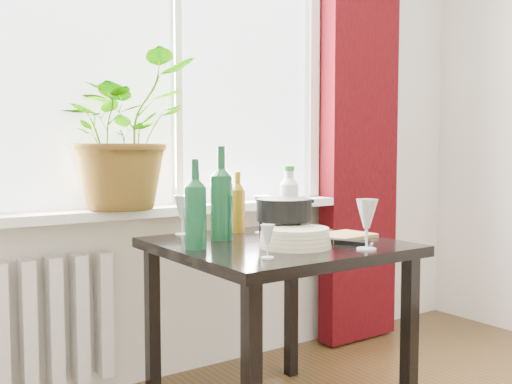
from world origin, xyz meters
TOP-DOWN VIEW (x-y plane):
  - window at (0.00, 2.22)m, footprint 1.72×0.08m
  - windowsill at (0.00, 2.15)m, footprint 1.72×0.20m
  - curtain at (1.12, 2.12)m, footprint 0.50×0.12m
  - radiator at (-0.75, 2.18)m, footprint 0.80×0.10m
  - table at (0.10, 1.55)m, footprint 0.85×0.85m
  - potted_plant at (-0.30, 2.12)m, footprint 0.77×0.73m
  - wine_bottle_left at (-0.24, 1.58)m, footprint 0.10×0.10m
  - wine_bottle_right at (-0.05, 1.71)m, footprint 0.11×0.11m
  - bottle_amber at (0.12, 1.86)m, footprint 0.08×0.08m
  - cleaning_bottle at (0.33, 1.77)m, footprint 0.10×0.10m
  - wineglass_front_right at (0.26, 1.21)m, footprint 0.09×0.09m
  - wineglass_far_right at (0.33, 1.29)m, footprint 0.08×0.08m
  - wineglass_back_center at (0.18, 1.76)m, footprint 0.08×0.08m
  - wineglass_back_left at (-0.12, 1.91)m, footprint 0.08×0.08m
  - wineglass_front_left at (-0.14, 1.27)m, footprint 0.06×0.06m
  - plate_stack at (0.08, 1.40)m, footprint 0.35×0.35m
  - fondue_pot at (0.13, 1.54)m, footprint 0.31×0.29m
  - tv_remote at (0.28, 1.34)m, footprint 0.11×0.17m
  - cutting_board at (0.37, 1.47)m, footprint 0.29×0.20m

SIDE VIEW (x-z plane):
  - radiator at x=-0.75m, z-range 0.10..0.66m
  - table at x=0.10m, z-range 0.28..1.02m
  - cutting_board at x=0.37m, z-range 0.74..0.75m
  - tv_remote at x=0.28m, z-range 0.74..0.76m
  - plate_stack at x=0.08m, z-range 0.74..0.81m
  - wineglass_front_left at x=-0.14m, z-range 0.74..0.85m
  - wineglass_far_right at x=0.33m, z-range 0.74..0.89m
  - wineglass_back_center at x=0.18m, z-range 0.74..0.91m
  - fondue_pot at x=0.13m, z-range 0.74..0.91m
  - windowsill at x=0.00m, z-range 0.80..0.84m
  - wineglass_back_left at x=-0.12m, z-range 0.74..0.91m
  - wineglass_front_right at x=0.26m, z-range 0.74..0.93m
  - bottle_amber at x=0.12m, z-range 0.74..1.01m
  - cleaning_bottle at x=0.33m, z-range 0.74..1.03m
  - wine_bottle_left at x=-0.24m, z-range 0.74..1.07m
  - wine_bottle_right at x=-0.05m, z-range 0.74..1.12m
  - potted_plant at x=-0.30m, z-range 0.84..1.51m
  - curtain at x=1.12m, z-range 0.01..2.58m
  - window at x=0.00m, z-range 0.79..2.41m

